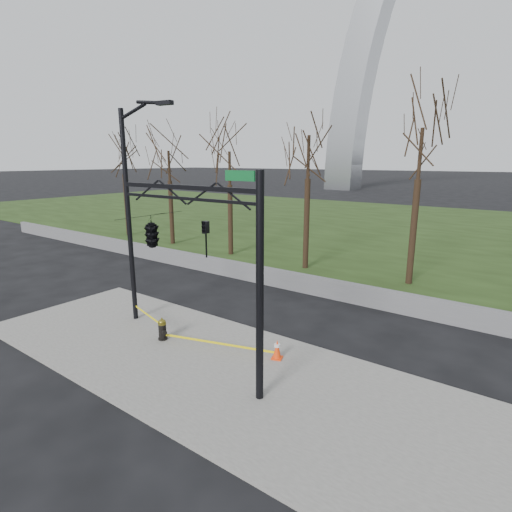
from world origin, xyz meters
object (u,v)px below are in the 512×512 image
Objects in this scene: street_light at (132,202)px; traffic_signal_mast at (169,234)px; traffic_cone at (277,349)px; fire_hydrant at (162,330)px.

traffic_signal_mast is (3.72, -1.58, -0.55)m from street_light.
traffic_cone is 0.08× the size of street_light.
traffic_signal_mast is (-2.42, -2.07, 3.73)m from traffic_cone.
street_light reaches higher than fire_hydrant.
traffic_signal_mast is (1.56, -0.87, 3.68)m from fire_hydrant.
fire_hydrant is at bearing -163.21° from traffic_cone.
traffic_cone is 0.11× the size of traffic_signal_mast.
fire_hydrant is at bearing 151.14° from traffic_signal_mast.
street_light is (-6.14, -0.49, 4.28)m from traffic_cone.
traffic_cone is 4.90m from traffic_signal_mast.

